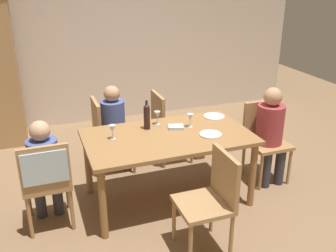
{
  "coord_description": "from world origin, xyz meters",
  "views": [
    {
      "loc": [
        -1.23,
        -3.37,
        2.33
      ],
      "look_at": [
        0.0,
        0.0,
        0.86
      ],
      "focal_mm": 40.91,
      "sensor_mm": 36.0,
      "label": 1
    }
  ],
  "objects_px": {
    "chair_far_right": "(166,122)",
    "person_woman_host": "(115,122)",
    "wine_glass_near_left": "(157,115)",
    "wine_glass_centre": "(112,129)",
    "person_man_bearded": "(271,129)",
    "chair_right_end": "(264,135)",
    "dining_table": "(168,143)",
    "wine_bottle_tall_green": "(147,116)",
    "person_man_guest": "(44,165)",
    "handbag": "(197,147)",
    "chair_far_left": "(107,130)",
    "chair_near": "(212,196)",
    "chair_left_end": "(46,175)",
    "dinner_plate_guest_left": "(214,116)",
    "dinner_plate_host": "(211,134)",
    "wine_glass_near_right": "(190,118)"
  },
  "relations": [
    {
      "from": "person_woman_host",
      "to": "handbag",
      "type": "relative_size",
      "value": 3.87
    },
    {
      "from": "chair_far_right",
      "to": "person_woman_host",
      "type": "bearing_deg",
      "value": -90.0
    },
    {
      "from": "person_man_guest",
      "to": "handbag",
      "type": "height_order",
      "value": "person_man_guest"
    },
    {
      "from": "dinner_plate_host",
      "to": "dinner_plate_guest_left",
      "type": "relative_size",
      "value": 0.95
    },
    {
      "from": "wine_glass_near_right",
      "to": "handbag",
      "type": "bearing_deg",
      "value": 59.48
    },
    {
      "from": "chair_right_end",
      "to": "wine_bottle_tall_green",
      "type": "height_order",
      "value": "wine_bottle_tall_green"
    },
    {
      "from": "person_man_bearded",
      "to": "dinner_plate_host",
      "type": "relative_size",
      "value": 5.0
    },
    {
      "from": "chair_left_end",
      "to": "wine_glass_near_left",
      "type": "relative_size",
      "value": 6.17
    },
    {
      "from": "wine_glass_near_left",
      "to": "dinner_plate_guest_left",
      "type": "bearing_deg",
      "value": -1.2
    },
    {
      "from": "wine_bottle_tall_green",
      "to": "wine_glass_near_right",
      "type": "distance_m",
      "value": 0.46
    },
    {
      "from": "wine_glass_near_left",
      "to": "wine_glass_centre",
      "type": "height_order",
      "value": "same"
    },
    {
      "from": "dining_table",
      "to": "chair_right_end",
      "type": "distance_m",
      "value": 1.24
    },
    {
      "from": "chair_right_end",
      "to": "dinner_plate_guest_left",
      "type": "height_order",
      "value": "chair_right_end"
    },
    {
      "from": "chair_far_right",
      "to": "person_man_guest",
      "type": "bearing_deg",
      "value": -61.19
    },
    {
      "from": "person_woman_host",
      "to": "wine_bottle_tall_green",
      "type": "distance_m",
      "value": 0.72
    },
    {
      "from": "dining_table",
      "to": "chair_far_left",
      "type": "height_order",
      "value": "chair_far_left"
    },
    {
      "from": "dining_table",
      "to": "chair_far_left",
      "type": "xyz_separation_m",
      "value": [
        -0.47,
        0.86,
        -0.14
      ]
    },
    {
      "from": "chair_far_right",
      "to": "dinner_plate_guest_left",
      "type": "xyz_separation_m",
      "value": [
        0.38,
        -0.56,
        0.23
      ]
    },
    {
      "from": "chair_left_end",
      "to": "wine_glass_near_left",
      "type": "bearing_deg",
      "value": 19.82
    },
    {
      "from": "person_woman_host",
      "to": "dinner_plate_host",
      "type": "bearing_deg",
      "value": 37.16
    },
    {
      "from": "chair_far_right",
      "to": "person_woman_host",
      "type": "xyz_separation_m",
      "value": [
        -0.65,
        0.0,
        0.1
      ]
    },
    {
      "from": "chair_near",
      "to": "chair_far_right",
      "type": "xyz_separation_m",
      "value": [
        0.21,
        1.73,
        0.0
      ]
    },
    {
      "from": "chair_right_end",
      "to": "dinner_plate_host",
      "type": "relative_size",
      "value": 4.04
    },
    {
      "from": "chair_left_end",
      "to": "dinner_plate_host",
      "type": "distance_m",
      "value": 1.65
    },
    {
      "from": "chair_right_end",
      "to": "person_man_guest",
      "type": "xyz_separation_m",
      "value": [
        -2.46,
        -0.06,
        0.1
      ]
    },
    {
      "from": "chair_far_left",
      "to": "chair_near",
      "type": "relative_size",
      "value": 1.0
    },
    {
      "from": "person_woman_host",
      "to": "person_man_bearded",
      "type": "relative_size",
      "value": 0.95
    },
    {
      "from": "dining_table",
      "to": "wine_glass_near_right",
      "type": "distance_m",
      "value": 0.38
    },
    {
      "from": "wine_bottle_tall_green",
      "to": "dinner_plate_host",
      "type": "height_order",
      "value": "wine_bottle_tall_green"
    },
    {
      "from": "chair_right_end",
      "to": "wine_bottle_tall_green",
      "type": "distance_m",
      "value": 1.44
    },
    {
      "from": "person_man_bearded",
      "to": "wine_bottle_tall_green",
      "type": "height_order",
      "value": "person_man_bearded"
    },
    {
      "from": "chair_right_end",
      "to": "person_man_guest",
      "type": "height_order",
      "value": "person_man_guest"
    },
    {
      "from": "chair_far_left",
      "to": "chair_near",
      "type": "distance_m",
      "value": 1.82
    },
    {
      "from": "wine_glass_near_right",
      "to": "dinner_plate_host",
      "type": "relative_size",
      "value": 0.65
    },
    {
      "from": "handbag",
      "to": "dining_table",
      "type": "bearing_deg",
      "value": -130.28
    },
    {
      "from": "wine_bottle_tall_green",
      "to": "person_man_bearded",
      "type": "bearing_deg",
      "value": -10.66
    },
    {
      "from": "person_woman_host",
      "to": "wine_glass_centre",
      "type": "bearing_deg",
      "value": -14.29
    },
    {
      "from": "chair_far_right",
      "to": "dinner_plate_host",
      "type": "xyz_separation_m",
      "value": [
        0.11,
        -1.01,
        0.23
      ]
    },
    {
      "from": "chair_left_end",
      "to": "person_man_guest",
      "type": "distance_m",
      "value": 0.15
    },
    {
      "from": "chair_far_right",
      "to": "wine_glass_near_right",
      "type": "xyz_separation_m",
      "value": [
        0.0,
        -0.74,
        0.33
      ]
    },
    {
      "from": "chair_left_end",
      "to": "chair_near",
      "type": "height_order",
      "value": "same"
    },
    {
      "from": "person_woman_host",
      "to": "dinner_plate_guest_left",
      "type": "distance_m",
      "value": 1.18
    },
    {
      "from": "person_man_guest",
      "to": "wine_glass_near_left",
      "type": "relative_size",
      "value": 7.25
    },
    {
      "from": "wine_bottle_tall_green",
      "to": "wine_glass_near_left",
      "type": "distance_m",
      "value": 0.17
    },
    {
      "from": "chair_right_end",
      "to": "person_man_bearded",
      "type": "xyz_separation_m",
      "value": [
        0.0,
        -0.11,
        0.12
      ]
    },
    {
      "from": "dining_table",
      "to": "chair_left_end",
      "type": "height_order",
      "value": "chair_left_end"
    },
    {
      "from": "wine_glass_near_left",
      "to": "person_woman_host",
      "type": "bearing_deg",
      "value": 122.55
    },
    {
      "from": "chair_left_end",
      "to": "wine_bottle_tall_green",
      "type": "distance_m",
      "value": 1.18
    },
    {
      "from": "chair_far_left",
      "to": "person_man_guest",
      "type": "bearing_deg",
      "value": -42.19
    },
    {
      "from": "dining_table",
      "to": "person_man_bearded",
      "type": "xyz_separation_m",
      "value": [
        1.23,
        -0.03,
        -0.01
      ]
    }
  ]
}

